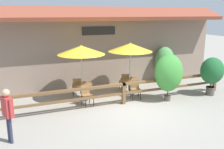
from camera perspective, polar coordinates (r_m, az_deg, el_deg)
ground_plane at (r=10.21m, az=5.12°, el=-8.59°), size 60.00×60.00×0.00m
building_facade at (r=13.33m, az=-2.78°, el=6.40°), size 14.28×1.49×4.23m
patio_railing at (r=10.87m, az=2.68°, el=-3.26°), size 10.40×0.14×0.95m
patio_umbrella_near at (r=11.08m, az=-7.03°, el=5.55°), size 2.11×2.11×2.54m
dining_table_near at (r=11.45m, az=-6.78°, el=-2.91°), size 0.92×0.92×0.76m
chair_near_streetside at (r=10.81m, az=-5.79°, el=-4.53°), size 0.50×0.50×0.87m
chair_near_wallside at (r=12.14m, az=-8.04°, el=-2.54°), size 0.48×0.48×0.87m
patio_umbrella_middle at (r=11.92m, az=4.21°, el=6.19°), size 2.11×2.11×2.54m
dining_table_middle at (r=12.26m, az=4.07°, el=-1.72°), size 0.92×0.92×0.76m
chair_middle_streetside at (r=11.68m, az=5.35°, el=-3.12°), size 0.51×0.51×0.87m
chair_middle_wallside at (r=12.90m, az=2.86°, el=-1.43°), size 0.47×0.47×0.87m
potted_plant_corner_fern at (r=12.86m, az=21.90°, el=0.62°), size 1.15×1.03×1.86m
potted_plant_broad_leaf at (r=11.37m, az=12.83°, el=0.32°), size 1.28×1.15×2.15m
potted_plant_small_flowering at (r=14.65m, az=11.88°, el=3.04°), size 1.15×1.03×2.04m
pedestrian at (r=8.16m, az=-22.78°, el=-7.22°), size 0.36×0.57×1.72m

